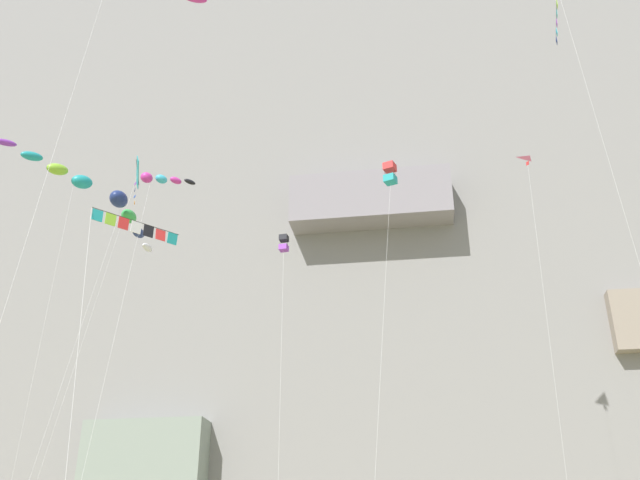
{
  "coord_description": "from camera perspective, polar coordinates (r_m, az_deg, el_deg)",
  "views": [
    {
      "loc": [
        4.01,
        -7.47,
        3.75
      ],
      "look_at": [
        -0.67,
        23.46,
        18.73
      ],
      "focal_mm": 39.24,
      "sensor_mm": 36.0,
      "label": 1
    }
  ],
  "objects": [
    {
      "name": "cliff_face",
      "position": [
        81.47,
        5.04,
        -1.69
      ],
      "size": [
        180.0,
        30.28,
        73.29
      ],
      "color": "gray",
      "rests_on": "ground"
    },
    {
      "name": "kite_banner_far_left",
      "position": [
        44.18,
        19.71,
        13.84
      ],
      "size": [
        2.44,
        5.0,
        34.36
      ],
      "color": "black",
      "rests_on": "ground"
    },
    {
      "name": "kite_windsock_low_center",
      "position": [
        54.23,
        -20.48,
        5.32
      ],
      "size": [
        5.35,
        6.12,
        31.17
      ],
      "color": "teal",
      "rests_on": "ground"
    },
    {
      "name": "kite_windsock_mid_left",
      "position": [
        46.06,
        -12.94,
        4.79
      ],
      "size": [
        3.24,
        7.76,
        27.16
      ],
      "color": "#CC3399",
      "rests_on": "ground"
    },
    {
      "name": "kite_diamond_low_left",
      "position": [
        52.45,
        -14.81,
        4.83
      ],
      "size": [
        3.43,
        5.65,
        31.45
      ],
      "color": "teal",
      "rests_on": "ground"
    },
    {
      "name": "kite_windsock_mid_center",
      "position": [
        45.81,
        -15.39,
        1.97
      ],
      "size": [
        2.1,
        10.69,
        25.1
      ],
      "color": "navy",
      "rests_on": "ground"
    },
    {
      "name": "kite_box_front_field",
      "position": [
        45.87,
        5.72,
        5.29
      ],
      "size": [
        2.39,
        6.0,
        28.05
      ],
      "color": "red",
      "rests_on": "ground"
    },
    {
      "name": "kite_banner_low_right",
      "position": [
        21.48,
        -15.29,
        -1.08
      ],
      "size": [
        1.95,
        4.28,
        13.56
      ],
      "color": "black",
      "rests_on": "ground"
    },
    {
      "name": "kite_box_upper_left",
      "position": [
        47.93,
        -2.98,
        -0.48
      ],
      "size": [
        1.3,
        4.74,
        24.85
      ],
      "color": "black",
      "rests_on": "ground"
    },
    {
      "name": "kite_delta_upper_right",
      "position": [
        53.14,
        17.02,
        4.02
      ],
      "size": [
        2.26,
        4.3,
        31.69
      ],
      "color": "pink",
      "rests_on": "ground"
    }
  ]
}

